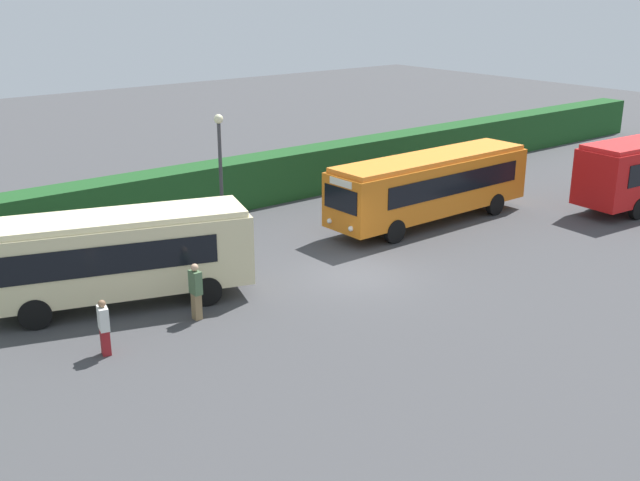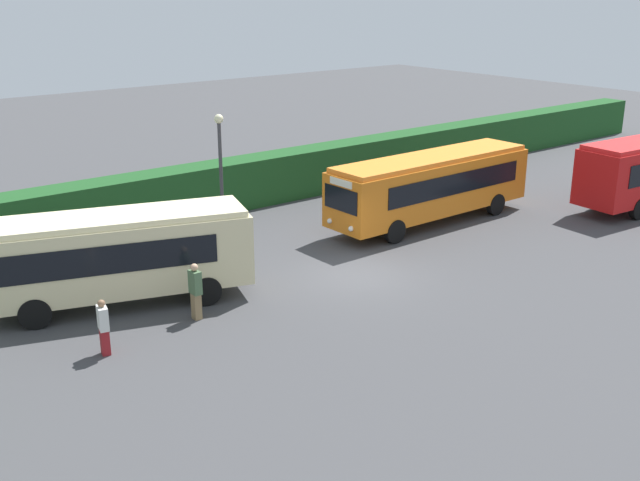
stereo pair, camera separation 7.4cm
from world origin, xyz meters
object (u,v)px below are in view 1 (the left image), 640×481
(bus_cream, at_px, (117,253))
(person_right, at_px, (196,290))
(bus_orange, at_px, (430,184))
(person_left, at_px, (14,267))
(person_far, at_px, (372,188))
(lamppost, at_px, (220,166))
(person_center, at_px, (104,326))

(bus_cream, bearing_deg, person_right, -44.19)
(bus_orange, height_order, person_right, bus_orange)
(person_left, distance_m, person_far, 16.71)
(person_far, height_order, lamppost, lamppost)
(bus_cream, distance_m, person_center, 3.77)
(bus_cream, height_order, lamppost, lamppost)
(person_right, bearing_deg, lamppost, -128.53)
(person_far, bearing_deg, person_center, 98.91)
(person_center, relative_size, person_far, 1.00)
(bus_orange, bearing_deg, person_far, -86.19)
(bus_orange, height_order, person_center, bus_orange)
(bus_orange, distance_m, person_center, 16.85)
(bus_cream, distance_m, bus_orange, 14.64)
(lamppost, bearing_deg, person_center, -142.13)
(person_left, height_order, person_center, person_center)
(person_right, bearing_deg, person_left, -58.24)
(person_right, bearing_deg, person_center, 9.09)
(person_far, bearing_deg, person_left, 77.11)
(person_left, relative_size, lamppost, 0.30)
(bus_orange, bearing_deg, person_right, 10.95)
(lamppost, bearing_deg, person_far, 5.52)
(person_left, relative_size, person_far, 0.97)
(person_center, xyz_separation_m, lamppost, (7.54, 5.86, 2.50))
(lamppost, bearing_deg, bus_cream, -154.27)
(bus_orange, height_order, lamppost, lamppost)
(person_right, xyz_separation_m, person_far, (13.00, 6.19, -0.10))
(bus_cream, bearing_deg, person_far, 32.13)
(person_right, distance_m, person_far, 14.40)
(bus_orange, bearing_deg, person_left, -11.59)
(bus_orange, distance_m, person_far, 3.62)
(bus_cream, distance_m, person_right, 3.06)
(person_center, bearing_deg, bus_orange, -156.24)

